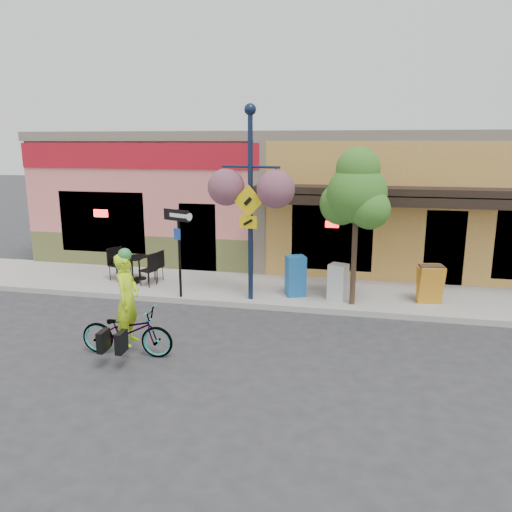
{
  "coord_description": "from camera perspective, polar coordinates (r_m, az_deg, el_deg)",
  "views": [
    {
      "loc": [
        2.13,
        -11.33,
        4.19
      ],
      "look_at": [
        -0.47,
        0.5,
        1.4
      ],
      "focal_mm": 35.0,
      "sensor_mm": 36.0,
      "label": 1
    }
  ],
  "objects": [
    {
      "name": "one_way_sign",
      "position": [
        13.18,
        -8.74,
        0.24
      ],
      "size": [
        0.9,
        0.54,
        2.34
      ],
      "primitive_type": null,
      "rotation": [
        0.0,
        0.0,
        -0.42
      ],
      "color": "black",
      "rests_on": "sidewalk"
    },
    {
      "name": "cafe_set_left",
      "position": [
        14.93,
        -13.97,
        -1.19
      ],
      "size": [
        1.79,
        1.27,
        0.97
      ],
      "primitive_type": null,
      "rotation": [
        0.0,
        0.0,
        -0.31
      ],
      "color": "black",
      "rests_on": "sidewalk"
    },
    {
      "name": "curb",
      "position": [
        12.75,
        2.13,
        -5.86
      ],
      "size": [
        24.0,
        0.12,
        0.15
      ],
      "primitive_type": "cube",
      "color": "#A8A59E",
      "rests_on": "ground"
    },
    {
      "name": "newspaper_box_blue",
      "position": [
        13.34,
        4.54,
        -2.28
      ],
      "size": [
        0.62,
        0.59,
        1.08
      ],
      "primitive_type": null,
      "rotation": [
        0.0,
        0.0,
        0.42
      ],
      "color": "#1A5DA0",
      "rests_on": "sidewalk"
    },
    {
      "name": "sidewalk",
      "position": [
        14.12,
        3.19,
        -4.0
      ],
      "size": [
        24.0,
        3.0,
        0.15
      ],
      "primitive_type": "cube",
      "color": "#9E9B93",
      "rests_on": "ground"
    },
    {
      "name": "street_tree",
      "position": [
        12.54,
        11.29,
        3.28
      ],
      "size": [
        1.95,
        1.95,
        3.97
      ],
      "primitive_type": null,
      "rotation": [
        0.0,
        0.0,
        -0.31
      ],
      "color": "#3D7A26",
      "rests_on": "sidewalk"
    },
    {
      "name": "lamp_post",
      "position": [
        12.64,
        -0.64,
        5.86
      ],
      "size": [
        1.68,
        0.95,
        4.95
      ],
      "primitive_type": null,
      "rotation": [
        0.0,
        0.0,
        -0.21
      ],
      "color": "#13203B",
      "rests_on": "sidewalk"
    },
    {
      "name": "cyclist_rider",
      "position": [
        10.2,
        -14.41,
        -6.17
      ],
      "size": [
        0.47,
        0.69,
        1.84
      ],
      "primitive_type": "imported",
      "rotation": [
        0.0,
        0.0,
        1.62
      ],
      "color": "#C4F71A",
      "rests_on": "ground"
    },
    {
      "name": "newspaper_box_grey",
      "position": [
        13.16,
        9.35,
        -2.94
      ],
      "size": [
        0.55,
        0.52,
        0.95
      ],
      "primitive_type": null,
      "rotation": [
        0.0,
        0.0,
        -0.33
      ],
      "color": "silver",
      "rests_on": "sidewalk"
    },
    {
      "name": "cafe_set_right",
      "position": [
        15.31,
        -13.22,
        -0.89
      ],
      "size": [
        1.66,
        1.03,
        0.93
      ],
      "primitive_type": null,
      "rotation": [
        0.0,
        0.0,
        -0.17
      ],
      "color": "black",
      "rests_on": "sidewalk"
    },
    {
      "name": "bicycle",
      "position": [
        10.36,
        -14.52,
        -8.34
      ],
      "size": [
        1.92,
        0.75,
        0.99
      ],
      "primitive_type": "imported",
      "rotation": [
        0.0,
        0.0,
        1.62
      ],
      "color": "maroon",
      "rests_on": "ground"
    },
    {
      "name": "ground",
      "position": [
        12.27,
        1.67,
        -7.01
      ],
      "size": [
        90.0,
        90.0,
        0.0
      ],
      "primitive_type": "plane",
      "color": "#2D2D30",
      "rests_on": "ground"
    },
    {
      "name": "sandwich_board",
      "position": [
        13.27,
        19.46,
        -3.27
      ],
      "size": [
        0.65,
        0.52,
        1.0
      ],
      "primitive_type": null,
      "rotation": [
        0.0,
        0.0,
        0.13
      ],
      "color": "orange",
      "rests_on": "sidewalk"
    },
    {
      "name": "building",
      "position": [
        19.05,
        5.97,
        7.05
      ],
      "size": [
        18.2,
        8.2,
        4.5
      ],
      "primitive_type": null,
      "color": "#DE766E",
      "rests_on": "ground"
    }
  ]
}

